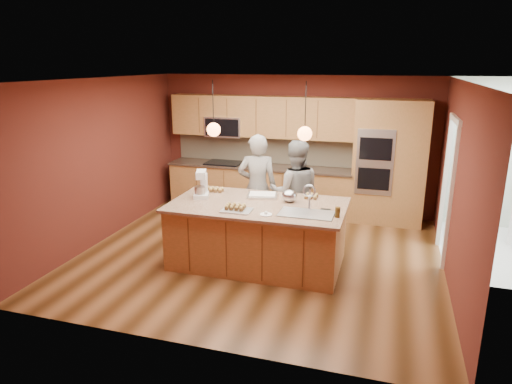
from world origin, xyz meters
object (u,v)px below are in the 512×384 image
(island, at_px, (259,233))
(mixing_bowl, at_px, (289,196))
(person_left, at_px, (257,188))
(person_right, at_px, (295,193))
(stand_mixer, at_px, (201,186))

(island, distance_m, mixing_bowl, 0.72)
(person_left, xyz_separation_m, person_right, (0.64, 0.00, -0.04))
(stand_mixer, bearing_deg, person_right, 16.15)
(stand_mixer, distance_m, mixing_bowl, 1.35)
(person_right, relative_size, mixing_bowl, 7.66)
(island, height_order, person_left, person_left)
(person_right, relative_size, stand_mixer, 4.20)
(person_right, bearing_deg, person_left, -14.61)
(person_right, xyz_separation_m, stand_mixer, (-1.27, -0.89, 0.25))
(person_right, bearing_deg, mixing_bowl, 80.93)
(island, distance_m, stand_mixer, 1.14)
(island, height_order, person_right, person_right)
(person_left, xyz_separation_m, stand_mixer, (-0.63, -0.89, 0.21))
(person_left, bearing_deg, person_right, 166.63)
(island, relative_size, person_left, 1.41)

